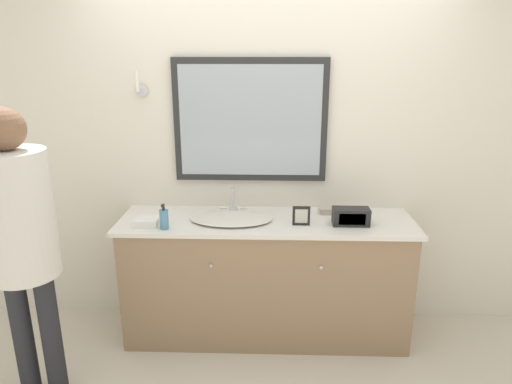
% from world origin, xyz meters
% --- Properties ---
extents(ground_plane, '(14.00, 14.00, 0.00)m').
position_xyz_m(ground_plane, '(0.00, 0.00, 0.00)').
color(ground_plane, beige).
extents(wall_back, '(8.00, 0.18, 2.55)m').
position_xyz_m(wall_back, '(-0.00, 0.60, 1.28)').
color(wall_back, silver).
rests_on(wall_back, ground_plane).
extents(vanity_counter, '(2.03, 0.57, 0.89)m').
position_xyz_m(vanity_counter, '(0.00, 0.29, 0.45)').
color(vanity_counter, '#937556').
rests_on(vanity_counter, ground_plane).
extents(sink_basin, '(0.56, 0.38, 0.19)m').
position_xyz_m(sink_basin, '(-0.24, 0.27, 0.91)').
color(sink_basin, silver).
rests_on(sink_basin, vanity_counter).
extents(soap_bottle, '(0.06, 0.06, 0.17)m').
position_xyz_m(soap_bottle, '(-0.67, 0.10, 0.96)').
color(soap_bottle, teal).
rests_on(soap_bottle, vanity_counter).
extents(appliance_box, '(0.24, 0.11, 0.12)m').
position_xyz_m(appliance_box, '(0.56, 0.22, 0.95)').
color(appliance_box, black).
rests_on(appliance_box, vanity_counter).
extents(picture_frame, '(0.12, 0.01, 0.13)m').
position_xyz_m(picture_frame, '(0.23, 0.20, 0.96)').
color(picture_frame, black).
rests_on(picture_frame, vanity_counter).
extents(hand_towel_near_sink, '(0.14, 0.10, 0.04)m').
position_xyz_m(hand_towel_near_sink, '(0.45, 0.45, 0.92)').
color(hand_towel_near_sink, '#B7A899').
rests_on(hand_towel_near_sink, vanity_counter).
extents(hand_towel_far_corner, '(0.16, 0.13, 0.05)m').
position_xyz_m(hand_towel_far_corner, '(-0.80, 0.17, 0.92)').
color(hand_towel_far_corner, white).
rests_on(hand_towel_far_corner, vanity_counter).
extents(person, '(0.38, 0.38, 1.74)m').
position_xyz_m(person, '(-1.33, -0.40, 1.08)').
color(person, '#232328').
rests_on(person, ground_plane).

